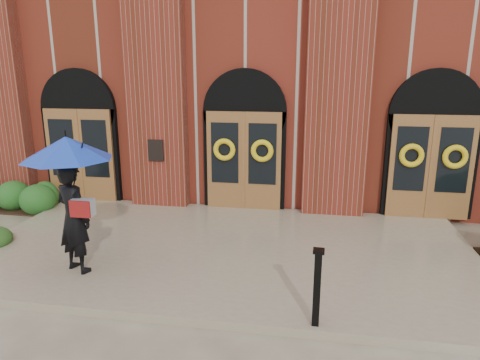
# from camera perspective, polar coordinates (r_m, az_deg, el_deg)

# --- Properties ---
(ground) EXTENTS (90.00, 90.00, 0.00)m
(ground) POSITION_cam_1_polar(r_m,az_deg,el_deg) (8.79, -2.37, -10.09)
(ground) COLOR tan
(ground) RESTS_ON ground
(landing) EXTENTS (10.00, 5.30, 0.15)m
(landing) POSITION_cam_1_polar(r_m,az_deg,el_deg) (8.89, -2.17, -9.26)
(landing) COLOR gray
(landing) RESTS_ON ground
(church_building) EXTENTS (16.20, 12.53, 7.00)m
(church_building) POSITION_cam_1_polar(r_m,az_deg,el_deg) (16.68, 3.95, 13.95)
(church_building) COLOR maroon
(church_building) RESTS_ON ground
(man_with_umbrella) EXTENTS (2.00, 2.00, 2.43)m
(man_with_umbrella) POSITION_cam_1_polar(r_m,az_deg,el_deg) (7.86, -21.74, 0.17)
(man_with_umbrella) COLOR black
(man_with_umbrella) RESTS_ON landing
(metal_post) EXTENTS (0.16, 0.16, 1.15)m
(metal_post) POSITION_cam_1_polar(r_m,az_deg,el_deg) (6.19, 10.24, -13.74)
(metal_post) COLOR black
(metal_post) RESTS_ON landing
(hedge_wall_left) EXTENTS (2.89, 1.16, 0.74)m
(hedge_wall_left) POSITION_cam_1_polar(r_m,az_deg,el_deg) (12.90, -26.05, -1.75)
(hedge_wall_left) COLOR #20501A
(hedge_wall_left) RESTS_ON ground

